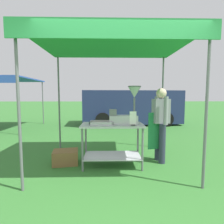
{
  "coord_description": "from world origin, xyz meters",
  "views": [
    {
      "loc": [
        -0.21,
        -2.2,
        1.46
      ],
      "look_at": [
        -0.12,
        1.58,
        1.1
      ],
      "focal_mm": 28.54,
      "sensor_mm": 36.0,
      "label": 1
    }
  ],
  "objects_px": {
    "supply_crate": "(66,157)",
    "donut_tray": "(102,124)",
    "menu_sign": "(133,119)",
    "van_navy": "(130,107)",
    "stall_canopy": "(112,47)",
    "donut_cart": "(112,136)",
    "vendor": "(160,121)",
    "donut_fryer": "(126,111)"
  },
  "relations": [
    {
      "from": "donut_cart",
      "to": "vendor",
      "type": "xyz_separation_m",
      "value": [
        1.05,
        0.21,
        0.28
      ]
    },
    {
      "from": "stall_canopy",
      "to": "donut_tray",
      "type": "relative_size",
      "value": 6.6
    },
    {
      "from": "donut_cart",
      "to": "menu_sign",
      "type": "relative_size",
      "value": 4.56
    },
    {
      "from": "donut_tray",
      "to": "menu_sign",
      "type": "distance_m",
      "value": 0.63
    },
    {
      "from": "donut_fryer",
      "to": "supply_crate",
      "type": "relative_size",
      "value": 1.35
    },
    {
      "from": "donut_cart",
      "to": "menu_sign",
      "type": "xyz_separation_m",
      "value": [
        0.4,
        -0.18,
        0.37
      ]
    },
    {
      "from": "donut_fryer",
      "to": "supply_crate",
      "type": "bearing_deg",
      "value": 173.38
    },
    {
      "from": "donut_fryer",
      "to": "menu_sign",
      "type": "xyz_separation_m",
      "value": [
        0.12,
        -0.15,
        -0.16
      ]
    },
    {
      "from": "donut_tray",
      "to": "supply_crate",
      "type": "bearing_deg",
      "value": 165.67
    },
    {
      "from": "vendor",
      "to": "donut_fryer",
      "type": "bearing_deg",
      "value": -162.59
    },
    {
      "from": "menu_sign",
      "to": "van_navy",
      "type": "xyz_separation_m",
      "value": [
        0.67,
        5.65,
        -0.12
      ]
    },
    {
      "from": "donut_tray",
      "to": "vendor",
      "type": "relative_size",
      "value": 0.28
    },
    {
      "from": "supply_crate",
      "to": "van_navy",
      "type": "xyz_separation_m",
      "value": [
        2.06,
        5.36,
        0.73
      ]
    },
    {
      "from": "stall_canopy",
      "to": "donut_tray",
      "type": "height_order",
      "value": "stall_canopy"
    },
    {
      "from": "donut_tray",
      "to": "menu_sign",
      "type": "height_order",
      "value": "menu_sign"
    },
    {
      "from": "stall_canopy",
      "to": "menu_sign",
      "type": "height_order",
      "value": "stall_canopy"
    },
    {
      "from": "donut_cart",
      "to": "donut_fryer",
      "type": "xyz_separation_m",
      "value": [
        0.28,
        -0.03,
        0.53
      ]
    },
    {
      "from": "donut_fryer",
      "to": "menu_sign",
      "type": "height_order",
      "value": "donut_fryer"
    },
    {
      "from": "stall_canopy",
      "to": "menu_sign",
      "type": "bearing_deg",
      "value": -34.62
    },
    {
      "from": "donut_fryer",
      "to": "menu_sign",
      "type": "relative_size",
      "value": 2.81
    },
    {
      "from": "donut_tray",
      "to": "van_navy",
      "type": "distance_m",
      "value": 5.7
    },
    {
      "from": "vendor",
      "to": "donut_cart",
      "type": "bearing_deg",
      "value": -168.51
    },
    {
      "from": "van_navy",
      "to": "donut_cart",
      "type": "bearing_deg",
      "value": -101.04
    },
    {
      "from": "donut_cart",
      "to": "vendor",
      "type": "distance_m",
      "value": 1.11
    },
    {
      "from": "vendor",
      "to": "menu_sign",
      "type": "bearing_deg",
      "value": -149.17
    },
    {
      "from": "supply_crate",
      "to": "donut_tray",
      "type": "bearing_deg",
      "value": -14.33
    },
    {
      "from": "supply_crate",
      "to": "van_navy",
      "type": "distance_m",
      "value": 5.78
    },
    {
      "from": "menu_sign",
      "to": "vendor",
      "type": "relative_size",
      "value": 0.17
    },
    {
      "from": "menu_sign",
      "to": "stall_canopy",
      "type": "bearing_deg",
      "value": 145.38
    },
    {
      "from": "menu_sign",
      "to": "van_navy",
      "type": "relative_size",
      "value": 0.06
    },
    {
      "from": "menu_sign",
      "to": "supply_crate",
      "type": "xyz_separation_m",
      "value": [
        -1.39,
        0.29,
        -0.85
      ]
    },
    {
      "from": "menu_sign",
      "to": "vendor",
      "type": "height_order",
      "value": "vendor"
    },
    {
      "from": "donut_fryer",
      "to": "stall_canopy",
      "type": "bearing_deg",
      "value": 155.11
    },
    {
      "from": "donut_tray",
      "to": "donut_fryer",
      "type": "distance_m",
      "value": 0.55
    },
    {
      "from": "donut_cart",
      "to": "vendor",
      "type": "height_order",
      "value": "vendor"
    },
    {
      "from": "stall_canopy",
      "to": "donut_fryer",
      "type": "distance_m",
      "value": 1.31
    },
    {
      "from": "stall_canopy",
      "to": "van_navy",
      "type": "relative_size",
      "value": 0.61
    },
    {
      "from": "donut_cart",
      "to": "donut_tray",
      "type": "relative_size",
      "value": 2.75
    },
    {
      "from": "stall_canopy",
      "to": "donut_cart",
      "type": "distance_m",
      "value": 1.81
    },
    {
      "from": "supply_crate",
      "to": "stall_canopy",
      "type": "bearing_deg",
      "value": -1.11
    },
    {
      "from": "donut_tray",
      "to": "van_navy",
      "type": "xyz_separation_m",
      "value": [
        1.28,
        5.55,
        -0.02
      ]
    },
    {
      "from": "van_navy",
      "to": "stall_canopy",
      "type": "bearing_deg",
      "value": -101.24
    }
  ]
}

